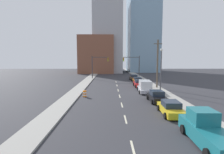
{
  "coord_description": "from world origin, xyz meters",
  "views": [
    {
      "loc": [
        -1.49,
        -3.06,
        5.87
      ],
      "look_at": [
        -1.12,
        32.03,
        2.2
      ],
      "focal_mm": 28.0,
      "sensor_mm": 36.0,
      "label": 1
    }
  ],
  "objects_px": {
    "sedan_red": "(139,83)",
    "sedan_orange": "(138,80)",
    "utility_pole_right_mid": "(157,64)",
    "box_truck_silver": "(145,87)",
    "traffic_barrel": "(85,94)",
    "street_lamp": "(161,67)",
    "sedan_yellow": "(171,108)",
    "traffic_signal_left": "(97,64)",
    "sedan_brown": "(134,78)",
    "traffic_signal_right": "(135,64)",
    "pickup_truck_teal": "(207,131)",
    "sedan_black": "(157,97)"
  },
  "relations": [
    {
      "from": "box_truck_silver",
      "to": "sedan_brown",
      "type": "xyz_separation_m",
      "value": [
        0.46,
        17.43,
        -0.29
      ]
    },
    {
      "from": "traffic_signal_left",
      "to": "utility_pole_right_mid",
      "type": "distance_m",
      "value": 21.02
    },
    {
      "from": "sedan_brown",
      "to": "box_truck_silver",
      "type": "bearing_deg",
      "value": -94.43
    },
    {
      "from": "traffic_barrel",
      "to": "sedan_orange",
      "type": "height_order",
      "value": "sedan_orange"
    },
    {
      "from": "traffic_barrel",
      "to": "sedan_orange",
      "type": "xyz_separation_m",
      "value": [
        10.61,
        15.3,
        0.17
      ]
    },
    {
      "from": "sedan_red",
      "to": "traffic_signal_left",
      "type": "bearing_deg",
      "value": 123.96
    },
    {
      "from": "pickup_truck_teal",
      "to": "sedan_black",
      "type": "distance_m",
      "value": 11.96
    },
    {
      "from": "utility_pole_right_mid",
      "to": "sedan_orange",
      "type": "relative_size",
      "value": 2.17
    },
    {
      "from": "traffic_signal_left",
      "to": "traffic_barrel",
      "type": "height_order",
      "value": "traffic_signal_left"
    },
    {
      "from": "street_lamp",
      "to": "sedan_yellow",
      "type": "height_order",
      "value": "street_lamp"
    },
    {
      "from": "utility_pole_right_mid",
      "to": "box_truck_silver",
      "type": "bearing_deg",
      "value": -127.44
    },
    {
      "from": "street_lamp",
      "to": "sedan_yellow",
      "type": "relative_size",
      "value": 1.63
    },
    {
      "from": "pickup_truck_teal",
      "to": "box_truck_silver",
      "type": "bearing_deg",
      "value": 93.41
    },
    {
      "from": "street_lamp",
      "to": "sedan_red",
      "type": "bearing_deg",
      "value": 112.18
    },
    {
      "from": "sedan_brown",
      "to": "sedan_black",
      "type": "bearing_deg",
      "value": -93.39
    },
    {
      "from": "traffic_signal_right",
      "to": "sedan_black",
      "type": "relative_size",
      "value": 1.55
    },
    {
      "from": "traffic_signal_right",
      "to": "sedan_yellow",
      "type": "relative_size",
      "value": 1.45
    },
    {
      "from": "traffic_signal_right",
      "to": "traffic_barrel",
      "type": "distance_m",
      "value": 26.83
    },
    {
      "from": "traffic_signal_left",
      "to": "sedan_yellow",
      "type": "distance_m",
      "value": 34.61
    },
    {
      "from": "pickup_truck_teal",
      "to": "sedan_yellow",
      "type": "height_order",
      "value": "pickup_truck_teal"
    },
    {
      "from": "traffic_signal_left",
      "to": "sedan_yellow",
      "type": "xyz_separation_m",
      "value": [
        10.29,
        -32.84,
        -3.72
      ]
    },
    {
      "from": "sedan_red",
      "to": "sedan_yellow",
      "type": "bearing_deg",
      "value": -89.87
    },
    {
      "from": "sedan_yellow",
      "to": "sedan_black",
      "type": "xyz_separation_m",
      "value": [
        -0.02,
        5.53,
        0.04
      ]
    },
    {
      "from": "traffic_barrel",
      "to": "sedan_yellow",
      "type": "height_order",
      "value": "sedan_yellow"
    },
    {
      "from": "street_lamp",
      "to": "sedan_orange",
      "type": "xyz_separation_m",
      "value": [
        -2.09,
        12.03,
        -3.8
      ]
    },
    {
      "from": "traffic_signal_left",
      "to": "street_lamp",
      "type": "xyz_separation_m",
      "value": [
        12.62,
        -20.85,
        0.07
      ]
    },
    {
      "from": "sedan_yellow",
      "to": "sedan_black",
      "type": "height_order",
      "value": "sedan_black"
    },
    {
      "from": "box_truck_silver",
      "to": "sedan_yellow",
      "type": "bearing_deg",
      "value": -85.38
    },
    {
      "from": "utility_pole_right_mid",
      "to": "sedan_orange",
      "type": "height_order",
      "value": "utility_pole_right_mid"
    },
    {
      "from": "traffic_signal_left",
      "to": "box_truck_silver",
      "type": "height_order",
      "value": "traffic_signal_left"
    },
    {
      "from": "traffic_signal_right",
      "to": "sedan_black",
      "type": "bearing_deg",
      "value": -91.51
    },
    {
      "from": "traffic_signal_left",
      "to": "pickup_truck_teal",
      "type": "xyz_separation_m",
      "value": [
        10.54,
        -39.26,
        -3.48
      ]
    },
    {
      "from": "traffic_signal_right",
      "to": "sedan_red",
      "type": "height_order",
      "value": "traffic_signal_right"
    },
    {
      "from": "traffic_signal_right",
      "to": "sedan_orange",
      "type": "relative_size",
      "value": 1.52
    },
    {
      "from": "sedan_orange",
      "to": "sedan_yellow",
      "type": "bearing_deg",
      "value": -91.9
    },
    {
      "from": "sedan_yellow",
      "to": "box_truck_silver",
      "type": "distance_m",
      "value": 12.33
    },
    {
      "from": "box_truck_silver",
      "to": "pickup_truck_teal",
      "type": "bearing_deg",
      "value": -85.07
    },
    {
      "from": "traffic_signal_right",
      "to": "utility_pole_right_mid",
      "type": "relative_size",
      "value": 0.7
    },
    {
      "from": "traffic_signal_right",
      "to": "sedan_orange",
      "type": "bearing_deg",
      "value": -92.97
    },
    {
      "from": "utility_pole_right_mid",
      "to": "sedan_orange",
      "type": "distance_m",
      "value": 9.05
    },
    {
      "from": "traffic_signal_left",
      "to": "pickup_truck_teal",
      "type": "relative_size",
      "value": 1.13
    },
    {
      "from": "street_lamp",
      "to": "box_truck_silver",
      "type": "xyz_separation_m",
      "value": [
        -2.62,
        0.33,
        -3.47
      ]
    },
    {
      "from": "utility_pole_right_mid",
      "to": "pickup_truck_teal",
      "type": "height_order",
      "value": "utility_pole_right_mid"
    },
    {
      "from": "street_lamp",
      "to": "sedan_black",
      "type": "height_order",
      "value": "street_lamp"
    },
    {
      "from": "sedan_yellow",
      "to": "traffic_barrel",
      "type": "bearing_deg",
      "value": 142.12
    },
    {
      "from": "sedan_red",
      "to": "sedan_orange",
      "type": "bearing_deg",
      "value": 83.66
    },
    {
      "from": "utility_pole_right_mid",
      "to": "sedan_red",
      "type": "relative_size",
      "value": 2.08
    },
    {
      "from": "utility_pole_right_mid",
      "to": "sedan_yellow",
      "type": "bearing_deg",
      "value": -100.04
    },
    {
      "from": "traffic_signal_left",
      "to": "sedan_brown",
      "type": "relative_size",
      "value": 1.48
    },
    {
      "from": "utility_pole_right_mid",
      "to": "box_truck_silver",
      "type": "xyz_separation_m",
      "value": [
        -3.21,
        -4.19,
        -3.94
      ]
    }
  ]
}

